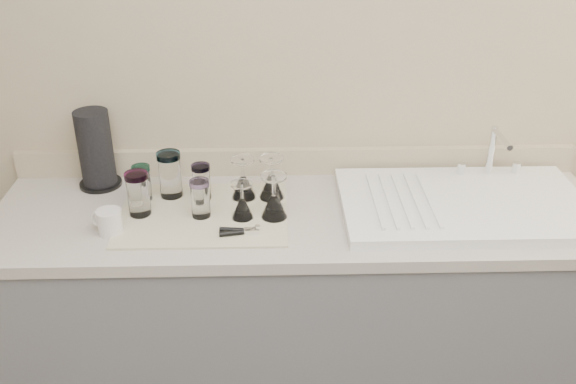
{
  "coord_description": "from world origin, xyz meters",
  "views": [
    {
      "loc": [
        -0.09,
        -0.66,
        1.97
      ],
      "look_at": [
        -0.04,
        1.15,
        1.0
      ],
      "focal_mm": 40.0,
      "sensor_mm": 36.0,
      "label": 1
    }
  ],
  "objects_px": {
    "goblet_back_right": "(271,184)",
    "goblet_front_right": "(274,203)",
    "tumbler_teal": "(142,183)",
    "tumbler_lavender": "(200,198)",
    "goblet_back_left": "(243,184)",
    "tumbler_cyan": "(170,174)",
    "tumbler_magenta": "(138,193)",
    "tumbler_purple": "(201,182)",
    "sink_unit": "(464,204)",
    "paper_towel_roll": "(96,150)",
    "white_mug": "(109,222)",
    "can_opener": "(240,231)",
    "goblet_front_left": "(242,206)"
  },
  "relations": [
    {
      "from": "goblet_back_right",
      "to": "goblet_front_right",
      "type": "distance_m",
      "value": 0.13
    },
    {
      "from": "tumbler_teal",
      "to": "tumbler_lavender",
      "type": "distance_m",
      "value": 0.24
    },
    {
      "from": "tumbler_lavender",
      "to": "goblet_back_left",
      "type": "bearing_deg",
      "value": 42.86
    },
    {
      "from": "tumbler_cyan",
      "to": "goblet_back_left",
      "type": "bearing_deg",
      "value": -4.48
    },
    {
      "from": "tumbler_magenta",
      "to": "tumbler_purple",
      "type": "bearing_deg",
      "value": 27.57
    },
    {
      "from": "sink_unit",
      "to": "paper_towel_roll",
      "type": "xyz_separation_m",
      "value": [
        -1.26,
        0.21,
        0.12
      ]
    },
    {
      "from": "goblet_back_left",
      "to": "goblet_back_right",
      "type": "distance_m",
      "value": 0.1
    },
    {
      "from": "tumbler_purple",
      "to": "goblet_back_left",
      "type": "relative_size",
      "value": 0.86
    },
    {
      "from": "goblet_back_left",
      "to": "white_mug",
      "type": "distance_m",
      "value": 0.47
    },
    {
      "from": "sink_unit",
      "to": "can_opener",
      "type": "distance_m",
      "value": 0.76
    },
    {
      "from": "tumbler_lavender",
      "to": "can_opener",
      "type": "distance_m",
      "value": 0.18
    },
    {
      "from": "goblet_back_left",
      "to": "goblet_front_left",
      "type": "height_order",
      "value": "goblet_back_left"
    },
    {
      "from": "sink_unit",
      "to": "tumbler_purple",
      "type": "distance_m",
      "value": 0.89
    },
    {
      "from": "tumbler_magenta",
      "to": "tumbler_lavender",
      "type": "distance_m",
      "value": 0.2
    },
    {
      "from": "goblet_back_right",
      "to": "can_opener",
      "type": "relative_size",
      "value": 1.19
    },
    {
      "from": "tumbler_lavender",
      "to": "tumbler_magenta",
      "type": "bearing_deg",
      "value": 174.9
    },
    {
      "from": "tumbler_teal",
      "to": "goblet_back_right",
      "type": "height_order",
      "value": "goblet_back_right"
    },
    {
      "from": "can_opener",
      "to": "paper_towel_roll",
      "type": "height_order",
      "value": "paper_towel_roll"
    },
    {
      "from": "tumbler_cyan",
      "to": "tumbler_purple",
      "type": "relative_size",
      "value": 1.28
    },
    {
      "from": "tumbler_cyan",
      "to": "goblet_front_right",
      "type": "relative_size",
      "value": 1.07
    },
    {
      "from": "paper_towel_roll",
      "to": "tumbler_cyan",
      "type": "bearing_deg",
      "value": -20.62
    },
    {
      "from": "tumbler_magenta",
      "to": "paper_towel_roll",
      "type": "distance_m",
      "value": 0.3
    },
    {
      "from": "tumbler_lavender",
      "to": "white_mug",
      "type": "xyz_separation_m",
      "value": [
        -0.28,
        -0.09,
        -0.03
      ]
    },
    {
      "from": "can_opener",
      "to": "white_mug",
      "type": "height_order",
      "value": "white_mug"
    },
    {
      "from": "goblet_back_right",
      "to": "goblet_front_left",
      "type": "relative_size",
      "value": 1.2
    },
    {
      "from": "sink_unit",
      "to": "goblet_front_left",
      "type": "bearing_deg",
      "value": -175.98
    },
    {
      "from": "goblet_front_left",
      "to": "goblet_back_right",
      "type": "bearing_deg",
      "value": 54.91
    },
    {
      "from": "white_mug",
      "to": "paper_towel_roll",
      "type": "height_order",
      "value": "paper_towel_roll"
    },
    {
      "from": "can_opener",
      "to": "paper_towel_roll",
      "type": "relative_size",
      "value": 0.45
    },
    {
      "from": "paper_towel_roll",
      "to": "goblet_back_left",
      "type": "bearing_deg",
      "value": -13.1
    },
    {
      "from": "tumbler_magenta",
      "to": "goblet_back_left",
      "type": "bearing_deg",
      "value": 17.6
    },
    {
      "from": "goblet_front_right",
      "to": "white_mug",
      "type": "relative_size",
      "value": 1.28
    },
    {
      "from": "tumbler_teal",
      "to": "tumbler_purple",
      "type": "distance_m",
      "value": 0.2
    },
    {
      "from": "sink_unit",
      "to": "goblet_back_left",
      "type": "bearing_deg",
      "value": 173.3
    },
    {
      "from": "tumbler_magenta",
      "to": "tumbler_teal",
      "type": "bearing_deg",
      "value": 93.39
    },
    {
      "from": "tumbler_cyan",
      "to": "tumbler_teal",
      "type": "bearing_deg",
      "value": -166.04
    },
    {
      "from": "can_opener",
      "to": "goblet_back_right",
      "type": "bearing_deg",
      "value": 66.8
    },
    {
      "from": "goblet_front_left",
      "to": "paper_towel_roll",
      "type": "distance_m",
      "value": 0.59
    },
    {
      "from": "goblet_back_right",
      "to": "goblet_front_right",
      "type": "xyz_separation_m",
      "value": [
        0.01,
        -0.13,
        0.0
      ]
    },
    {
      "from": "tumbler_cyan",
      "to": "paper_towel_roll",
      "type": "distance_m",
      "value": 0.29
    },
    {
      "from": "goblet_back_left",
      "to": "can_opener",
      "type": "relative_size",
      "value": 1.15
    },
    {
      "from": "sink_unit",
      "to": "goblet_front_right",
      "type": "xyz_separation_m",
      "value": [
        -0.64,
        -0.05,
        0.04
      ]
    },
    {
      "from": "tumbler_cyan",
      "to": "goblet_back_left",
      "type": "xyz_separation_m",
      "value": [
        0.25,
        -0.02,
        -0.03
      ]
    },
    {
      "from": "goblet_front_left",
      "to": "goblet_front_right",
      "type": "bearing_deg",
      "value": 1.22
    },
    {
      "from": "goblet_back_right",
      "to": "paper_towel_roll",
      "type": "bearing_deg",
      "value": 168.58
    },
    {
      "from": "sink_unit",
      "to": "tumbler_teal",
      "type": "distance_m",
      "value": 1.09
    },
    {
      "from": "can_opener",
      "to": "white_mug",
      "type": "distance_m",
      "value": 0.41
    },
    {
      "from": "goblet_back_right",
      "to": "can_opener",
      "type": "bearing_deg",
      "value": -113.2
    },
    {
      "from": "white_mug",
      "to": "sink_unit",
      "type": "bearing_deg",
      "value": 6.12
    },
    {
      "from": "tumbler_teal",
      "to": "goblet_front_left",
      "type": "bearing_deg",
      "value": -21.59
    }
  ]
}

